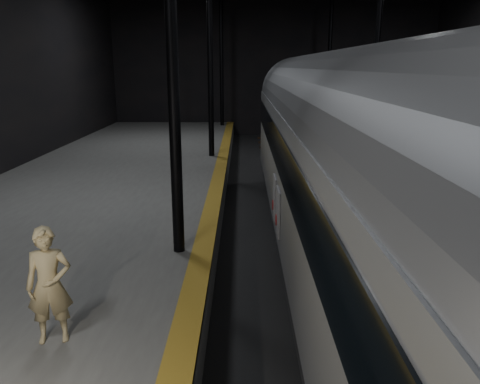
{
  "coord_description": "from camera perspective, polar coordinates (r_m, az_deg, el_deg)",
  "views": [
    {
      "loc": [
        -2.32,
        -14.24,
        5.2
      ],
      "look_at": [
        -2.38,
        -2.42,
        2.0
      ],
      "focal_mm": 35.0,
      "sensor_mm": 36.0,
      "label": 1
    }
  ],
  "objects": [
    {
      "name": "ground",
      "position": [
        15.33,
        9.0,
        -4.87
      ],
      "size": [
        44.0,
        44.0,
        0.0
      ],
      "primitive_type": "plane",
      "color": "black",
      "rests_on": "ground"
    },
    {
      "name": "tactile_strip",
      "position": [
        14.87,
        -3.31,
        -1.26
      ],
      "size": [
        0.5,
        43.8,
        0.01
      ],
      "primitive_type": "cube",
      "color": "brown",
      "rests_on": "platform_left"
    },
    {
      "name": "platform_left",
      "position": [
        15.86,
        -18.81,
        -2.92
      ],
      "size": [
        9.0,
        43.8,
        1.0
      ],
      "primitive_type": "cube",
      "color": "#4B4B49",
      "rests_on": "ground"
    },
    {
      "name": "train",
      "position": [
        11.61,
        11.84,
        4.06
      ],
      "size": [
        3.04,
        20.33,
        5.43
      ],
      "color": "#9FA2A7",
      "rests_on": "ground"
    },
    {
      "name": "track",
      "position": [
        15.31,
        9.01,
        -4.63
      ],
      "size": [
        2.4,
        43.0,
        0.24
      ],
      "color": "#3F3328",
      "rests_on": "ground"
    },
    {
      "name": "woman",
      "position": [
        7.88,
        -22.22,
        -10.5
      ],
      "size": [
        0.77,
        0.59,
        1.88
      ],
      "primitive_type": "imported",
      "rotation": [
        0.0,
        0.0,
        0.23
      ],
      "color": "tan",
      "rests_on": "platform_left"
    }
  ]
}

